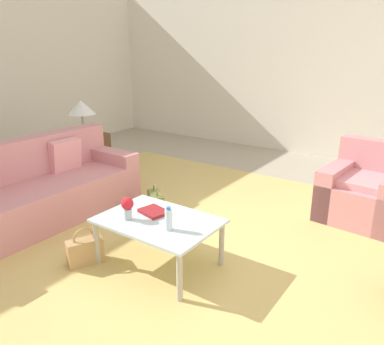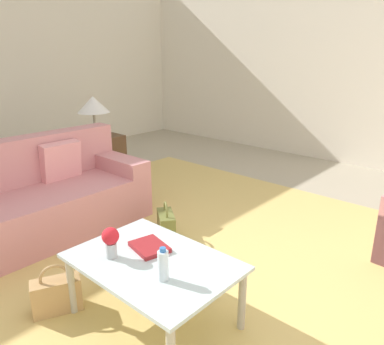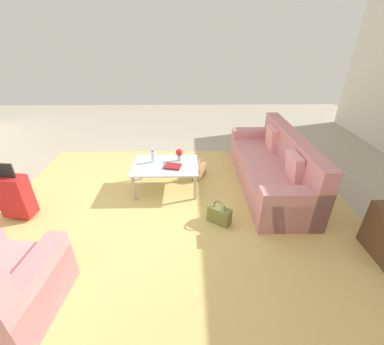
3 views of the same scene
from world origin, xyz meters
TOP-DOWN VIEW (x-y plane):
  - ground_plane at (0.00, 0.00)m, footprint 12.00×12.00m
  - area_rug at (-0.60, 0.20)m, footprint 5.20×4.40m
  - couch at (-2.20, -0.60)m, footprint 0.88×2.45m
  - coffee_table at (-0.40, -0.50)m, footprint 1.04×0.73m
  - water_bottle at (-0.20, -0.60)m, footprint 0.06×0.06m
  - coffee_table_book at (-0.52, -0.42)m, footprint 0.29×0.25m
  - flower_vase at (-0.62, -0.65)m, footprint 0.11×0.11m
  - suitcase_red at (1.60, 0.20)m, footprint 0.42×0.27m
  - handbag_olive at (-1.18, 0.37)m, footprint 0.34×0.30m
  - handbag_tan at (-0.96, -0.88)m, footprint 0.26×0.35m

SIDE VIEW (x-z plane):
  - ground_plane at x=0.00m, z-range 0.00..0.00m
  - area_rug at x=-0.60m, z-range 0.00..0.01m
  - handbag_olive at x=-1.18m, z-range -0.05..0.31m
  - handbag_tan at x=-0.96m, z-range -0.05..0.31m
  - couch at x=-2.20m, z-range -0.14..0.76m
  - suitcase_red at x=1.60m, z-range -0.07..0.78m
  - coffee_table at x=-0.40m, z-range 0.17..0.62m
  - coffee_table_book at x=-0.52m, z-range 0.45..0.48m
  - water_bottle at x=-0.20m, z-range 0.44..0.65m
  - flower_vase at x=-0.62m, z-range 0.47..0.68m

